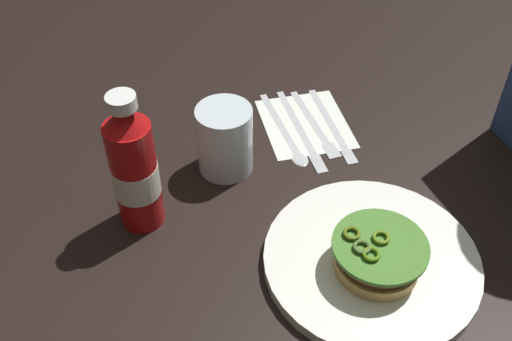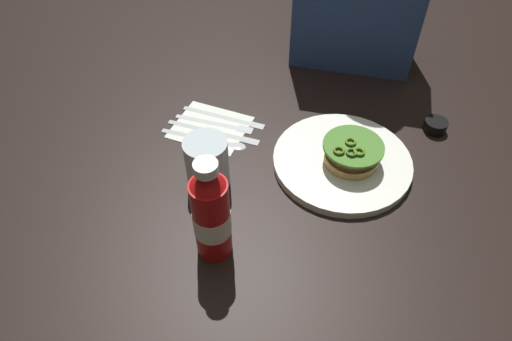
{
  "view_description": "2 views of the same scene",
  "coord_description": "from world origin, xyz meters",
  "px_view_note": "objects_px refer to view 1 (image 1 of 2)",
  "views": [
    {
      "loc": [
        0.49,
        -0.24,
        0.65
      ],
      "look_at": [
        -0.08,
        -0.01,
        0.06
      ],
      "focal_mm": 42.25,
      "sensor_mm": 36.0,
      "label": 1
    },
    {
      "loc": [
        0.07,
        -0.6,
        0.69
      ],
      "look_at": [
        -0.07,
        -0.02,
        0.05
      ],
      "focal_mm": 31.9,
      "sensor_mm": 36.0,
      "label": 2
    }
  ],
  "objects_px": {
    "water_glass": "(225,140)",
    "fork_utensil": "(317,127)",
    "steak_knife": "(303,133)",
    "dinner_plate": "(371,261)",
    "butter_knife": "(334,128)",
    "napkin": "(305,123)",
    "burger_sandwich": "(378,256)",
    "spoon_utensil": "(288,136)",
    "ketchup_bottle": "(134,169)"
  },
  "relations": [
    {
      "from": "steak_knife",
      "to": "fork_utensil",
      "type": "xyz_separation_m",
      "value": [
        -0.0,
        0.03,
        -0.0
      ]
    },
    {
      "from": "ketchup_bottle",
      "to": "spoon_utensil",
      "type": "bearing_deg",
      "value": 107.4
    },
    {
      "from": "napkin",
      "to": "spoon_utensil",
      "type": "distance_m",
      "value": 0.05
    },
    {
      "from": "water_glass",
      "to": "steak_knife",
      "type": "relative_size",
      "value": 0.5
    },
    {
      "from": "dinner_plate",
      "to": "ketchup_bottle",
      "type": "height_order",
      "value": "ketchup_bottle"
    },
    {
      "from": "dinner_plate",
      "to": "butter_knife",
      "type": "distance_m",
      "value": 0.29
    },
    {
      "from": "dinner_plate",
      "to": "napkin",
      "type": "height_order",
      "value": "dinner_plate"
    },
    {
      "from": "fork_utensil",
      "to": "butter_knife",
      "type": "relative_size",
      "value": 0.92
    },
    {
      "from": "dinner_plate",
      "to": "fork_utensil",
      "type": "relative_size",
      "value": 1.54
    },
    {
      "from": "dinner_plate",
      "to": "ketchup_bottle",
      "type": "xyz_separation_m",
      "value": [
        -0.2,
        -0.26,
        0.09
      ]
    },
    {
      "from": "steak_knife",
      "to": "dinner_plate",
      "type": "bearing_deg",
      "value": -6.12
    },
    {
      "from": "steak_knife",
      "to": "butter_knife",
      "type": "bearing_deg",
      "value": 82.89
    },
    {
      "from": "steak_knife",
      "to": "fork_utensil",
      "type": "distance_m",
      "value": 0.03
    },
    {
      "from": "dinner_plate",
      "to": "spoon_utensil",
      "type": "xyz_separation_m",
      "value": [
        -0.28,
        0.0,
        -0.0
      ]
    },
    {
      "from": "ketchup_bottle",
      "to": "water_glass",
      "type": "distance_m",
      "value": 0.17
    },
    {
      "from": "spoon_utensil",
      "to": "ketchup_bottle",
      "type": "bearing_deg",
      "value": -72.6
    },
    {
      "from": "water_glass",
      "to": "fork_utensil",
      "type": "height_order",
      "value": "water_glass"
    },
    {
      "from": "ketchup_bottle",
      "to": "fork_utensil",
      "type": "height_order",
      "value": "ketchup_bottle"
    },
    {
      "from": "ketchup_bottle",
      "to": "butter_knife",
      "type": "height_order",
      "value": "ketchup_bottle"
    },
    {
      "from": "burger_sandwich",
      "to": "napkin",
      "type": "relative_size",
      "value": 0.76
    },
    {
      "from": "dinner_plate",
      "to": "butter_knife",
      "type": "xyz_separation_m",
      "value": [
        -0.27,
        0.09,
        -0.0
      ]
    },
    {
      "from": "dinner_plate",
      "to": "steak_knife",
      "type": "xyz_separation_m",
      "value": [
        -0.28,
        0.03,
        -0.0
      ]
    },
    {
      "from": "ketchup_bottle",
      "to": "dinner_plate",
      "type": "bearing_deg",
      "value": 53.19
    },
    {
      "from": "spoon_utensil",
      "to": "burger_sandwich",
      "type": "bearing_deg",
      "value": -1.43
    },
    {
      "from": "dinner_plate",
      "to": "ketchup_bottle",
      "type": "relative_size",
      "value": 1.32
    },
    {
      "from": "dinner_plate",
      "to": "napkin",
      "type": "relative_size",
      "value": 1.78
    },
    {
      "from": "burger_sandwich",
      "to": "steak_knife",
      "type": "bearing_deg",
      "value": 173.44
    },
    {
      "from": "ketchup_bottle",
      "to": "water_glass",
      "type": "height_order",
      "value": "ketchup_bottle"
    },
    {
      "from": "burger_sandwich",
      "to": "steak_knife",
      "type": "distance_m",
      "value": 0.3
    },
    {
      "from": "ketchup_bottle",
      "to": "spoon_utensil",
      "type": "relative_size",
      "value": 1.1
    },
    {
      "from": "napkin",
      "to": "fork_utensil",
      "type": "relative_size",
      "value": 0.87
    },
    {
      "from": "water_glass",
      "to": "burger_sandwich",
      "type": "bearing_deg",
      "value": 22.13
    },
    {
      "from": "butter_knife",
      "to": "steak_knife",
      "type": "bearing_deg",
      "value": -97.11
    },
    {
      "from": "steak_knife",
      "to": "burger_sandwich",
      "type": "bearing_deg",
      "value": -6.56
    },
    {
      "from": "water_glass",
      "to": "dinner_plate",
      "type": "bearing_deg",
      "value": 24.17
    },
    {
      "from": "water_glass",
      "to": "spoon_utensil",
      "type": "bearing_deg",
      "value": 101.85
    },
    {
      "from": "dinner_plate",
      "to": "ketchup_bottle",
      "type": "distance_m",
      "value": 0.34
    },
    {
      "from": "spoon_utensil",
      "to": "water_glass",
      "type": "bearing_deg",
      "value": -78.15
    },
    {
      "from": "ketchup_bottle",
      "to": "fork_utensil",
      "type": "bearing_deg",
      "value": 105.03
    },
    {
      "from": "steak_knife",
      "to": "fork_utensil",
      "type": "bearing_deg",
      "value": 98.28
    },
    {
      "from": "ketchup_bottle",
      "to": "water_glass",
      "type": "relative_size",
      "value": 1.97
    },
    {
      "from": "burger_sandwich",
      "to": "water_glass",
      "type": "distance_m",
      "value": 0.29
    },
    {
      "from": "napkin",
      "to": "steak_knife",
      "type": "xyz_separation_m",
      "value": [
        0.03,
        -0.02,
        0.0
      ]
    },
    {
      "from": "dinner_plate",
      "to": "water_glass",
      "type": "height_order",
      "value": "water_glass"
    },
    {
      "from": "water_glass",
      "to": "fork_utensil",
      "type": "bearing_deg",
      "value": 99.09
    },
    {
      "from": "dinner_plate",
      "to": "water_glass",
      "type": "relative_size",
      "value": 2.61
    },
    {
      "from": "dinner_plate",
      "to": "butter_knife",
      "type": "height_order",
      "value": "dinner_plate"
    },
    {
      "from": "water_glass",
      "to": "fork_utensil",
      "type": "xyz_separation_m",
      "value": [
        -0.03,
        0.17,
        -0.05
      ]
    },
    {
      "from": "butter_knife",
      "to": "water_glass",
      "type": "bearing_deg",
      "value": -85.2
    },
    {
      "from": "water_glass",
      "to": "butter_knife",
      "type": "bearing_deg",
      "value": 94.8
    }
  ]
}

